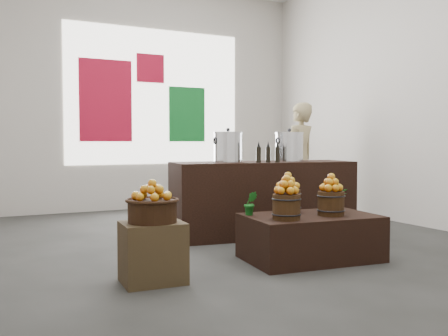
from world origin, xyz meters
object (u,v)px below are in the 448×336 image
stock_pot_center (289,148)px  wicker_basket (152,211)px  stock_pot_left (228,148)px  display_table (310,237)px  crate (153,252)px  counter (263,199)px  shopper (299,159)px

stock_pot_center → wicker_basket: bearing=-149.1°
stock_pot_left → display_table: bearing=-81.3°
crate → counter: bearing=36.4°
display_table → stock_pot_center: stock_pot_center is taller
display_table → stock_pot_center: size_ratio=3.70×
wicker_basket → display_table: bearing=2.7°
display_table → shopper: shopper is taller
display_table → stock_pot_center: bearing=70.4°
counter → stock_pot_left: size_ratio=6.47×
wicker_basket → display_table: wicker_basket is taller
stock_pot_center → shopper: (1.10, 1.35, -0.20)m
stock_pot_center → shopper: shopper is taller
display_table → wicker_basket: bearing=-171.7°
display_table → stock_pot_left: (-0.22, 1.42, 0.89)m
wicker_basket → counter: size_ratio=0.18×
wicker_basket → stock_pot_left: size_ratio=1.16×
display_table → stock_pot_center: 1.69m
stock_pot_left → shopper: size_ratio=0.19×
crate → wicker_basket: bearing=0.0°
crate → shopper: size_ratio=0.28×
wicker_basket → display_table: (1.69, 0.08, -0.38)m
stock_pot_left → stock_pot_center: 0.84m
crate → shopper: (3.41, 2.72, 0.66)m
display_table → counter: size_ratio=0.57×
crate → display_table: crate is taller
display_table → shopper: bearing=62.7°
wicker_basket → stock_pot_left: (1.48, 1.50, 0.51)m
counter → shopper: 2.01m
wicker_basket → stock_pot_center: stock_pot_center is taller
crate → stock_pot_left: (1.48, 1.50, 0.86)m
crate → stock_pot_center: bearing=30.9°
crate → display_table: size_ratio=0.39×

